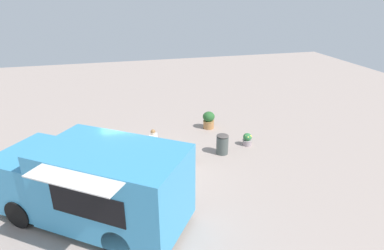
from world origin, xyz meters
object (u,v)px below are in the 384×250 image
(planter_flowering_near, at_px, (187,154))
(planter_flowering_far, at_px, (247,139))
(trash_bin, at_px, (222,144))
(food_truck, at_px, (94,186))
(planter_flowering_side, at_px, (209,120))
(person_customer, at_px, (153,142))

(planter_flowering_near, distance_m, planter_flowering_far, 2.99)
(planter_flowering_far, height_order, trash_bin, trash_bin)
(food_truck, relative_size, planter_flowering_near, 6.88)
(trash_bin, bearing_deg, planter_flowering_side, 174.98)
(food_truck, relative_size, planter_flowering_side, 6.98)
(planter_flowering_far, height_order, planter_flowering_side, planter_flowering_side)
(food_truck, xyz_separation_m, planter_flowering_far, (-3.39, 6.09, -0.86))
(food_truck, height_order, planter_flowering_side, food_truck)
(person_customer, height_order, planter_flowering_far, person_customer)
(food_truck, relative_size, person_customer, 6.78)
(trash_bin, bearing_deg, food_truck, -58.49)
(food_truck, xyz_separation_m, planter_flowering_near, (-2.51, 3.23, -0.71))
(planter_flowering_side, height_order, trash_bin, trash_bin)
(planter_flowering_side, bearing_deg, person_customer, -62.79)
(food_truck, distance_m, planter_flowering_far, 7.02)
(food_truck, xyz_separation_m, trash_bin, (-2.95, 4.81, -0.71))
(trash_bin, bearing_deg, planter_flowering_near, -74.43)
(planter_flowering_near, bearing_deg, person_customer, -146.26)
(food_truck, distance_m, planter_flowering_near, 4.15)
(planter_flowering_far, bearing_deg, trash_bin, -70.93)
(planter_flowering_near, height_order, planter_flowering_far, planter_flowering_near)
(person_customer, height_order, planter_flowering_side, person_customer)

